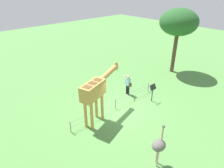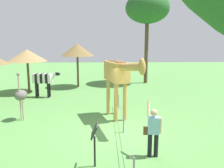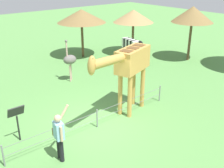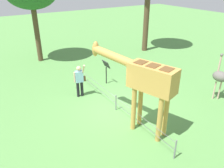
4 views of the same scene
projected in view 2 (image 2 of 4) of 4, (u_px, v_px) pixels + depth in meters
name	position (u px, v px, depth m)	size (l,w,h in m)	color
ground_plane	(119.00, 132.00, 9.63)	(60.00, 60.00, 0.00)	#568E47
giraffe	(119.00, 75.00, 10.87)	(3.67, 1.58, 3.09)	#C69347
visitor	(153.00, 130.00, 7.52)	(0.61, 0.59, 1.76)	black
zebra	(43.00, 80.00, 15.32)	(0.59, 1.82, 1.66)	black
ostrich	(21.00, 95.00, 10.97)	(0.70, 0.56, 2.25)	#CC9E93
shade_hut_far	(27.00, 56.00, 16.53)	(2.72, 2.72, 3.05)	brown
shade_hut_aside	(77.00, 50.00, 18.43)	(2.59, 2.59, 3.43)	brown
tree_west	(147.00, 9.00, 19.52)	(3.64, 3.64, 7.55)	brown
info_sign	(94.00, 136.00, 6.89)	(0.56, 0.21, 1.32)	black
wire_fence	(123.00, 123.00, 9.56)	(7.05, 0.05, 0.75)	slate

